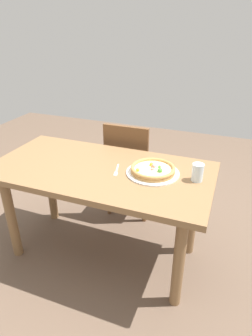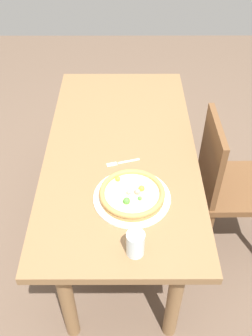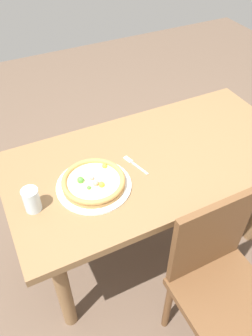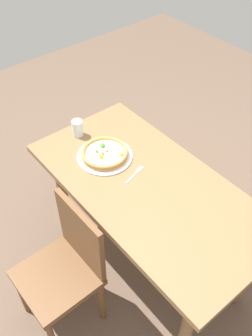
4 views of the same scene
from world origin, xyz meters
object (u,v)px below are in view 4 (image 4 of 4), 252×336
Objects in this scene: dining_table at (148,197)px; chair_near at (66,267)px; plate at (105,156)px; pizza at (105,153)px; drinking_glass at (78,128)px; fork at (136,173)px.

dining_table is 0.61m from chair_near.
pizza reaches higher than plate.
dining_table is 4.36× the size of plate.
chair_near is at bearing -40.32° from drinking_glass.
plate is at bearing -28.29° from pizza.
chair_near reaches higher than fork.
pizza is 0.28m from drinking_glass.
chair_near is 7.83× the size of drinking_glass.
chair_near is at bearing -57.24° from plate.
chair_near reaches higher than plate.
dining_table is at bearing -90.80° from chair_near.
pizza is at bearing -57.96° from chair_near.
plate is (-0.35, 0.54, 0.26)m from chair_near.
pizza is at bearing 1.81° from drinking_glass.
fork is at bearing 13.01° from pizza.
fork is at bearing 13.03° from plate.
chair_near is at bearing -57.23° from pizza.
fork is at bearing -79.53° from chair_near.
dining_table is 0.65m from drinking_glass.
chair_near is 0.66m from fork.
fork is (0.23, 0.05, -0.00)m from plate.
chair_near is 3.05× the size of pizza.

